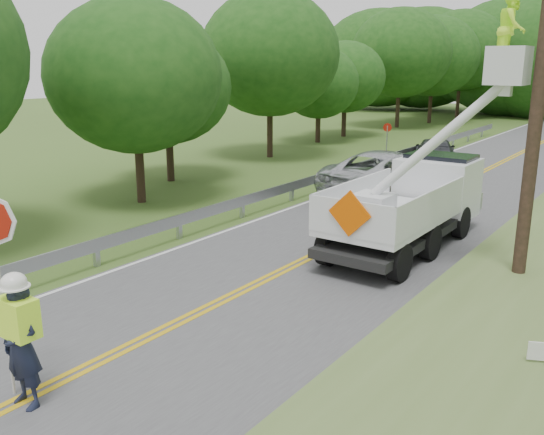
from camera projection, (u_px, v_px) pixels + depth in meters
The scene contains 10 objects.
ground at pixel (59, 382), 9.58m from camera, with size 140.00×140.00×0.00m, color #425B24.
road at pixel (404, 211), 20.58m from camera, with size 7.20×96.00×0.03m.
guardrail at pixel (320, 179), 23.41m from camera, with size 0.18×48.00×0.77m.
treeline_left at pixel (355, 58), 37.78m from camera, with size 10.09×56.67×9.77m.
flagger at pixel (20, 335), 8.64m from camera, with size 1.18×0.48×3.23m.
bucket_truck at pixel (424, 192), 16.61m from camera, with size 4.19×6.73×6.60m.
suv_silver at pixel (389, 173), 22.78m from camera, with size 2.92×6.34×1.76m, color silver.
suv_darkgrey at pixel (435, 152), 29.28m from camera, with size 1.93×4.74×1.38m, color #33363A.
stop_sign_permanent at pixel (387, 138), 29.56m from camera, with size 0.44×0.14×2.12m.
yard_sign at pixel (542, 353), 9.56m from camera, with size 0.43×0.22×0.66m.
Camera 1 is at (7.82, -4.93, 5.08)m, focal length 38.61 mm.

